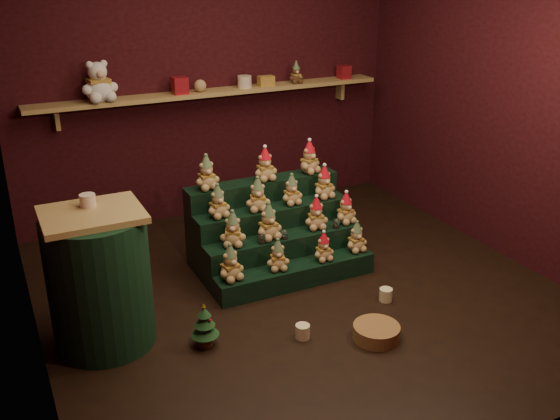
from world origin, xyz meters
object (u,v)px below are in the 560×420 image
snow_globe_b (284,234)px  mini_christmas_tree (205,325)px  brown_bear (296,73)px  snow_globe_c (336,223)px  white_bear (98,76)px  wicker_basket (376,332)px  snow_globe_a (262,238)px  side_table (100,280)px  mug_right (386,295)px  mug_left (303,331)px  riser_tier_front (296,275)px

snow_globe_b → mini_christmas_tree: size_ratio=0.24×
brown_bear → snow_globe_b: bearing=-115.9°
snow_globe_c → white_bear: size_ratio=0.19×
snow_globe_b → wicker_basket: snow_globe_b is taller
snow_globe_a → side_table: (-1.36, -0.30, 0.09)m
mug_right → white_bear: 3.17m
snow_globe_c → brown_bear: 1.90m
mini_christmas_tree → mug_left: mini_christmas_tree is taller
mini_christmas_tree → white_bear: (-0.15, 2.21, 1.39)m
brown_bear → wicker_basket: bearing=-100.9°
riser_tier_front → mug_left: (-0.32, -0.72, -0.04)m
mug_left → brown_bear: 3.04m
mug_right → wicker_basket: wicker_basket is taller
white_bear → brown_bear: white_bear is taller
side_table → mug_right: bearing=-11.0°
snow_globe_a → white_bear: bearing=120.1°
snow_globe_b → mini_christmas_tree: snow_globe_b is taller
snow_globe_a → brown_bear: 2.16m
mini_christmas_tree → mug_left: size_ratio=3.25×
mini_christmas_tree → mug_right: size_ratio=3.27×
mug_right → white_bear: white_bear is taller
snow_globe_a → wicker_basket: bearing=-71.1°
snow_globe_a → white_bear: size_ratio=0.19×
mini_christmas_tree → mug_right: 1.51m
mini_christmas_tree → snow_globe_a: bearing=41.6°
snow_globe_b → snow_globe_c: (0.50, 0.00, 0.00)m
mug_left → mug_right: (0.84, 0.17, -0.00)m
snow_globe_b → white_bear: bearing=125.5°
snow_globe_c → side_table: (-2.06, -0.30, 0.09)m
snow_globe_c → mug_right: size_ratio=0.85×
mug_left → snow_globe_a: bearing=84.4°
snow_globe_b → white_bear: 2.22m
side_table → mug_left: side_table is taller
riser_tier_front → mug_right: 0.76m
side_table → mini_christmas_tree: side_table is taller
side_table → mini_christmas_tree: 0.78m
wicker_basket → white_bear: (-1.28, 2.67, 1.50)m
mug_left → mug_right: same height
riser_tier_front → snow_globe_b: 0.35m
mug_left → brown_bear: bearing=63.8°
riser_tier_front → snow_globe_b: bearing=100.0°
snow_globe_a → brown_bear: (1.11, 1.55, 1.02)m
snow_globe_c → mug_right: (0.05, -0.71, -0.35)m
snow_globe_b → mug_right: 0.96m
riser_tier_front → snow_globe_c: (0.47, 0.16, 0.31)m
snow_globe_a → mug_right: size_ratio=0.84×
snow_globe_a → snow_globe_b: bearing=0.0°
side_table → snow_globe_b: bearing=10.8°
riser_tier_front → side_table: size_ratio=1.40×
snow_globe_b → mug_right: snow_globe_b is taller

